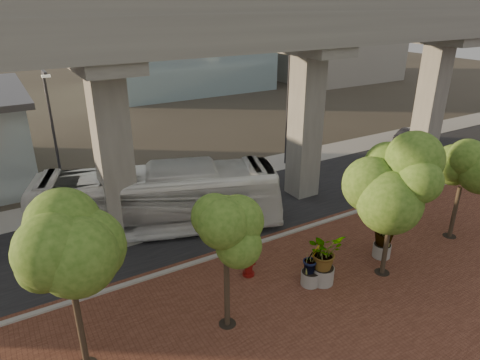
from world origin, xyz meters
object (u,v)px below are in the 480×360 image
transit_bus (159,200)px  parked_car (410,136)px  fire_hydrant (249,264)px  planter_front (324,254)px

transit_bus → parked_car: bearing=-62.4°
parked_car → fire_hydrant: (-22.92, -9.68, -0.01)m
parked_car → fire_hydrant: parked_car is taller
fire_hydrant → transit_bus: bearing=107.6°
transit_bus → planter_front: (4.56, -8.35, -0.27)m
transit_bus → parked_car: (24.88, 3.51, -1.18)m
transit_bus → parked_car: size_ratio=3.27×
transit_bus → parked_car: 25.15m
transit_bus → planter_front: 9.52m
parked_car → fire_hydrant: bearing=97.7°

